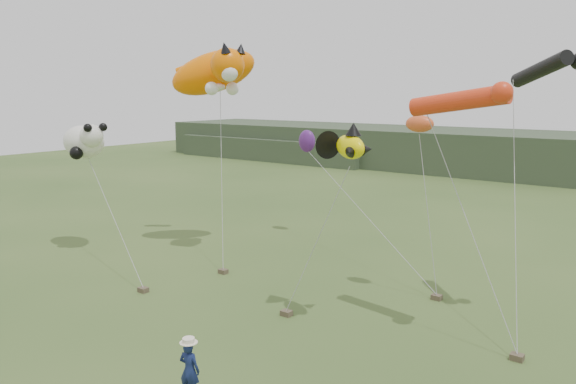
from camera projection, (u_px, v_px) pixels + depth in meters
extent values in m
plane|color=#385123|center=(224.00, 360.00, 16.55)|extent=(120.00, 120.00, 0.00)
cube|color=#2D3D28|center=(558.00, 156.00, 51.76)|extent=(90.00, 12.00, 4.00)
cube|color=#2D3D28|center=(280.00, 148.00, 67.14)|extent=(25.00, 8.00, 2.50)
imported|color=#131E4A|center=(190.00, 370.00, 14.36)|extent=(0.64, 0.50, 1.57)
cube|color=brown|center=(223.00, 271.00, 24.47)|extent=(0.37, 0.30, 0.19)
cube|color=brown|center=(286.00, 313.00, 19.84)|extent=(0.37, 0.30, 0.19)
cube|color=brown|center=(517.00, 357.00, 16.54)|extent=(0.37, 0.30, 0.19)
cube|color=brown|center=(143.00, 290.00, 22.18)|extent=(0.37, 0.30, 0.19)
cube|color=brown|center=(437.00, 297.00, 21.38)|extent=(0.37, 0.30, 0.19)
ellipsoid|color=#F76B00|center=(213.00, 72.00, 27.68)|extent=(4.81, 4.44, 3.14)
sphere|color=#F76B00|center=(227.00, 65.00, 25.89)|extent=(1.59, 1.59, 1.59)
cone|color=black|center=(225.00, 48.00, 25.26)|extent=(0.49, 0.60, 0.60)
cone|color=black|center=(241.00, 49.00, 25.85)|extent=(0.49, 0.57, 0.56)
sphere|color=white|center=(229.00, 73.00, 25.54)|extent=(0.80, 0.80, 0.80)
ellipsoid|color=white|center=(212.00, 87.00, 27.49)|extent=(1.55, 0.78, 0.49)
sphere|color=white|center=(212.00, 88.00, 25.97)|extent=(0.62, 0.62, 0.62)
sphere|color=white|center=(232.00, 89.00, 26.85)|extent=(0.62, 0.62, 0.62)
cylinder|color=#F76B00|center=(191.00, 67.00, 29.52)|extent=(1.65, 1.21, 0.96)
ellipsoid|color=#FFEC00|center=(350.00, 147.00, 18.12)|extent=(1.61, 1.28, 0.85)
cone|color=black|center=(323.00, 144.00, 19.10)|extent=(1.10, 1.18, 0.94)
cone|color=black|center=(353.00, 129.00, 17.96)|extent=(0.52, 0.52, 0.42)
cone|color=black|center=(350.00, 152.00, 17.54)|extent=(0.55, 0.59, 0.42)
cone|color=black|center=(367.00, 149.00, 18.37)|extent=(0.55, 0.59, 0.42)
cylinder|color=black|center=(541.00, 70.00, 18.74)|extent=(2.36, 2.28, 1.15)
cylinder|color=red|center=(458.00, 101.00, 17.53)|extent=(3.33, 1.08, 1.05)
sphere|color=red|center=(502.00, 93.00, 16.22)|extent=(0.65, 0.65, 0.65)
ellipsoid|color=white|center=(84.00, 142.00, 27.63)|extent=(2.45, 1.64, 1.64)
sphere|color=white|center=(92.00, 136.00, 26.71)|extent=(1.09, 1.09, 1.09)
sphere|color=black|center=(88.00, 128.00, 26.20)|extent=(0.40, 0.40, 0.40)
sphere|color=black|center=(103.00, 127.00, 26.75)|extent=(0.40, 0.40, 0.40)
sphere|color=black|center=(76.00, 153.00, 26.87)|extent=(0.64, 0.64, 0.64)
sphere|color=black|center=(80.00, 148.00, 28.34)|extent=(0.64, 0.64, 0.64)
ellipsoid|color=#DF5427|center=(420.00, 124.00, 20.88)|extent=(1.09, 0.64, 0.64)
ellipsoid|color=#511C71|center=(307.00, 141.00, 30.63)|extent=(1.00, 0.67, 1.22)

